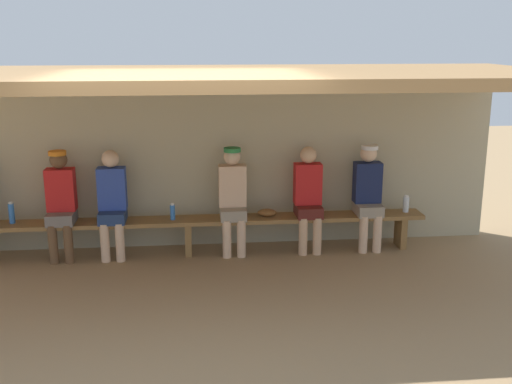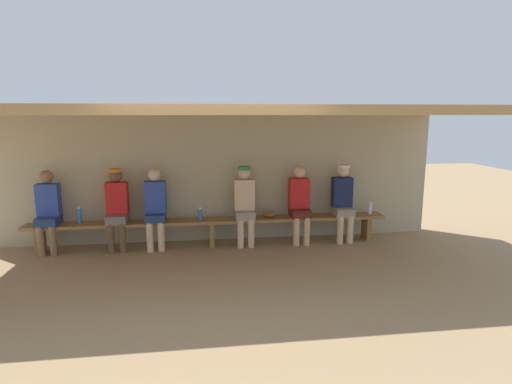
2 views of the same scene
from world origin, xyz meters
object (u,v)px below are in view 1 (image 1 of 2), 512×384
(player_near_post, at_px, (368,192))
(player_in_blue, at_px, (233,195))
(water_bottle_clear, at_px, (12,213))
(player_with_sunglasses, at_px, (112,200))
(baseball_glove_worn, at_px, (267,212))
(player_rightmost, at_px, (61,200))
(water_bottle_orange, at_px, (173,212))
(water_bottle_blue, at_px, (406,204))
(bench, at_px, (188,224))
(player_shirtless_tan, at_px, (308,195))

(player_near_post, bearing_deg, player_in_blue, 180.00)
(water_bottle_clear, bearing_deg, player_in_blue, -0.62)
(player_with_sunglasses, height_order, baseball_glove_worn, player_with_sunglasses)
(player_rightmost, bearing_deg, water_bottle_orange, -0.86)
(player_rightmost, bearing_deg, water_bottle_clear, 177.22)
(player_with_sunglasses, height_order, water_bottle_orange, player_with_sunglasses)
(player_rightmost, bearing_deg, player_with_sunglasses, -0.05)
(water_bottle_orange, height_order, water_bottle_blue, water_bottle_blue)
(bench, height_order, baseball_glove_worn, baseball_glove_worn)
(player_with_sunglasses, bearing_deg, water_bottle_blue, 0.44)
(player_rightmost, bearing_deg, water_bottle_blue, 0.37)
(bench, bearing_deg, player_rightmost, 179.87)
(player_rightmost, relative_size, water_bottle_orange, 6.37)
(water_bottle_blue, xyz_separation_m, baseball_glove_worn, (-1.81, -0.00, -0.06))
(player_shirtless_tan, distance_m, water_bottle_blue, 1.30)
(player_shirtless_tan, xyz_separation_m, player_with_sunglasses, (-2.43, 0.00, 0.00))
(water_bottle_blue, bearing_deg, water_bottle_orange, -179.08)
(player_shirtless_tan, height_order, water_bottle_clear, player_shirtless_tan)
(player_near_post, xyz_separation_m, baseball_glove_worn, (-1.29, 0.02, -0.24))
(player_rightmost, height_order, water_bottle_clear, player_rightmost)
(player_rightmost, relative_size, water_bottle_clear, 5.00)
(player_near_post, relative_size, baseball_glove_worn, 5.60)
(player_rightmost, height_order, player_with_sunglasses, player_rightmost)
(player_rightmost, xyz_separation_m, baseball_glove_worn, (2.53, 0.02, -0.24))
(bench, bearing_deg, player_shirtless_tan, 0.12)
(bench, distance_m, player_shirtless_tan, 1.56)
(bench, xyz_separation_m, player_with_sunglasses, (-0.91, 0.00, 0.34))
(player_in_blue, distance_m, player_near_post, 1.73)
(player_near_post, height_order, baseball_glove_worn, player_near_post)
(baseball_glove_worn, bearing_deg, water_bottle_blue, 9.58)
(player_rightmost, distance_m, player_shirtless_tan, 3.05)
(water_bottle_clear, distance_m, water_bottle_blue, 4.93)
(water_bottle_orange, bearing_deg, player_with_sunglasses, 178.45)
(player_with_sunglasses, bearing_deg, player_near_post, 0.01)
(player_near_post, xyz_separation_m, player_with_sunglasses, (-3.21, -0.00, -0.02))
(player_shirtless_tan, xyz_separation_m, water_bottle_clear, (-3.65, 0.03, -0.14))
(bench, height_order, water_bottle_blue, water_bottle_blue)
(player_in_blue, bearing_deg, player_shirtless_tan, -0.03)
(water_bottle_clear, height_order, water_bottle_orange, water_bottle_clear)
(water_bottle_clear, bearing_deg, player_with_sunglasses, -1.40)
(player_near_post, distance_m, water_bottle_blue, 0.55)
(water_bottle_clear, relative_size, water_bottle_orange, 1.27)
(player_with_sunglasses, relative_size, water_bottle_clear, 4.97)
(bench, height_order, player_shirtless_tan, player_shirtless_tan)
(player_rightmost, height_order, baseball_glove_worn, player_rightmost)
(water_bottle_orange, bearing_deg, player_in_blue, 1.54)
(player_in_blue, distance_m, water_bottle_orange, 0.77)
(bench, xyz_separation_m, water_bottle_blue, (2.81, 0.03, 0.18))
(player_rightmost, height_order, player_shirtless_tan, player_rightmost)
(bench, xyz_separation_m, player_rightmost, (-1.53, 0.00, 0.36))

